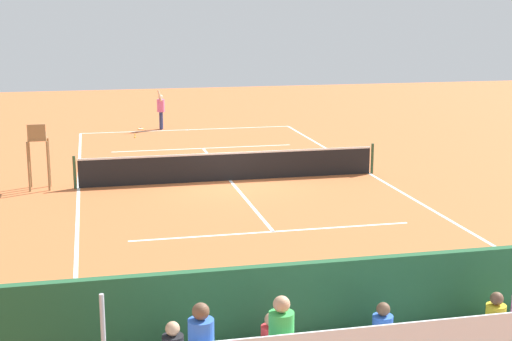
% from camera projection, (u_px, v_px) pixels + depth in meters
% --- Properties ---
extents(ground_plane, '(60.00, 60.00, 0.00)m').
position_uv_depth(ground_plane, '(230.00, 180.00, 25.17)').
color(ground_plane, '#BC6033').
extents(court_line_markings, '(10.10, 22.20, 0.01)m').
position_uv_depth(court_line_markings, '(230.00, 180.00, 25.20)').
color(court_line_markings, white).
rests_on(court_line_markings, ground).
extents(tennis_net, '(10.30, 0.10, 1.07)m').
position_uv_depth(tennis_net, '(230.00, 166.00, 25.06)').
color(tennis_net, black).
rests_on(tennis_net, ground).
extents(backdrop_wall, '(18.00, 0.16, 2.00)m').
position_uv_depth(backdrop_wall, '(397.00, 316.00, 11.61)').
color(backdrop_wall, '#235633').
rests_on(backdrop_wall, ground).
extents(umpire_chair, '(0.67, 0.67, 2.14)m').
position_uv_depth(umpire_chair, '(38.00, 149.00, 23.67)').
color(umpire_chair, olive).
rests_on(umpire_chair, ground).
extents(courtside_bench, '(1.80, 0.40, 0.93)m').
position_uv_depth(courtside_bench, '(511.00, 311.00, 12.93)').
color(courtside_bench, '#33383D').
rests_on(courtside_bench, ground).
extents(tennis_player, '(0.44, 0.56, 1.93)m').
position_uv_depth(tennis_player, '(161.00, 108.00, 35.57)').
color(tennis_player, navy).
rests_on(tennis_player, ground).
extents(tennis_racket, '(0.32, 0.57, 0.03)m').
position_uv_depth(tennis_racket, '(141.00, 129.00, 35.89)').
color(tennis_racket, black).
rests_on(tennis_racket, ground).
extents(tennis_ball_near, '(0.07, 0.07, 0.07)m').
position_uv_depth(tennis_ball_near, '(135.00, 137.00, 33.45)').
color(tennis_ball_near, '#CCDB33').
rests_on(tennis_ball_near, ground).
extents(tennis_ball_far, '(0.07, 0.07, 0.07)m').
position_uv_depth(tennis_ball_far, '(135.00, 134.00, 34.15)').
color(tennis_ball_far, '#CCDB33').
rests_on(tennis_ball_far, ground).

